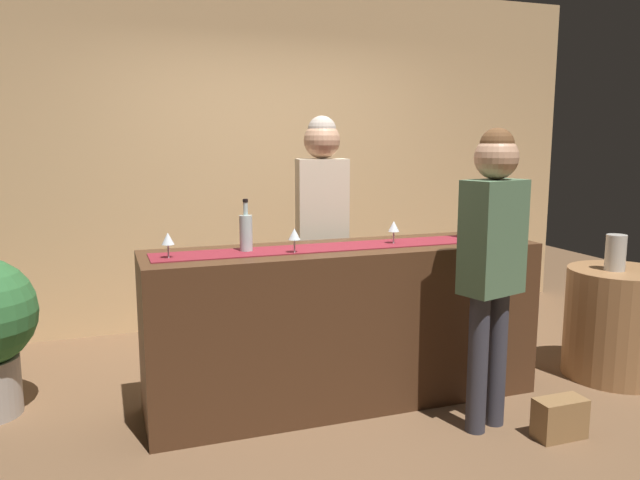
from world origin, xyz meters
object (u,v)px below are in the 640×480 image
object	(u,v)px
wine_glass_far_end	(394,227)
customer_sipping	(492,248)
bartender	(322,214)
round_side_table	(617,323)
handbag	(560,418)
wine_bottle_green	(464,221)
wine_bottle_clear	(246,232)
wine_glass_mid_counter	(168,240)
wine_glass_near_customer	(294,235)
vase_on_side_table	(616,253)

from	to	relation	value
wine_glass_far_end	customer_sipping	xyz separation A→B (m)	(0.29, -0.60, -0.05)
bartender	round_side_table	size ratio (longest dim) A/B	2.37
wine_glass_far_end	handbag	size ratio (longest dim) A/B	0.51
wine_glass_far_end	handbag	bearing A→B (deg)	-54.21
wine_glass_far_end	bartender	xyz separation A→B (m)	(-0.25, 0.59, 0.02)
wine_bottle_green	wine_bottle_clear	world-z (taller)	same
wine_bottle_green	wine_glass_mid_counter	xyz separation A→B (m)	(-1.88, -0.07, -0.01)
wine_glass_far_end	bartender	bearing A→B (deg)	113.14
wine_glass_far_end	customer_sipping	bearing A→B (deg)	-63.78
wine_bottle_green	bartender	world-z (taller)	bartender
wine_bottle_green	wine_glass_near_customer	bearing A→B (deg)	-172.98
wine_bottle_clear	handbag	size ratio (longest dim) A/B	1.08
wine_glass_near_customer	wine_glass_far_end	xyz separation A→B (m)	(0.66, 0.10, 0.00)
wine_glass_near_customer	handbag	world-z (taller)	wine_glass_near_customer
vase_on_side_table	wine_glass_mid_counter	bearing A→B (deg)	175.89
handbag	wine_glass_far_end	bearing A→B (deg)	125.79
customer_sipping	vase_on_side_table	size ratio (longest dim) A/B	6.93
wine_glass_near_customer	wine_glass_far_end	bearing A→B (deg)	8.27
customer_sipping	vase_on_side_table	distance (m)	1.29
wine_glass_mid_counter	handbag	size ratio (longest dim) A/B	0.51
wine_bottle_clear	round_side_table	size ratio (longest dim) A/B	0.41
wine_glass_far_end	vase_on_side_table	size ratio (longest dim) A/B	0.60
handbag	customer_sipping	bearing A→B (deg)	142.17
wine_bottle_clear	wine_glass_mid_counter	distance (m)	0.45
wine_bottle_green	customer_sipping	world-z (taller)	customer_sipping
wine_glass_far_end	round_side_table	distance (m)	1.74
wine_glass_far_end	vase_on_side_table	distance (m)	1.55
round_side_table	vase_on_side_table	bearing A→B (deg)	179.53
wine_bottle_clear	wine_glass_near_customer	size ratio (longest dim) A/B	2.10
round_side_table	wine_glass_near_customer	bearing A→B (deg)	176.60
bartender	round_side_table	bearing A→B (deg)	164.19
wine_glass_near_customer	round_side_table	world-z (taller)	wine_glass_near_customer
vase_on_side_table	handbag	world-z (taller)	vase_on_side_table
wine_glass_mid_counter	customer_sipping	world-z (taller)	customer_sipping
wine_glass_mid_counter	handbag	xyz separation A→B (m)	(1.95, -0.81, -0.96)
bartender	vase_on_side_table	bearing A→B (deg)	163.47
wine_glass_far_end	vase_on_side_table	xyz separation A→B (m)	(1.52, -0.23, -0.21)
wine_glass_mid_counter	bartender	distance (m)	1.26
wine_glass_near_customer	bartender	size ratio (longest dim) A/B	0.08
round_side_table	vase_on_side_table	xyz separation A→B (m)	(-0.06, 0.00, 0.49)
wine_bottle_clear	bartender	bearing A→B (deg)	39.67
bartender	vase_on_side_table	xyz separation A→B (m)	(1.77, -0.82, -0.24)
wine_bottle_clear	wine_glass_far_end	distance (m)	0.91
wine_bottle_clear	vase_on_side_table	bearing A→B (deg)	-6.59
round_side_table	bartender	bearing A→B (deg)	155.83
wine_bottle_green	round_side_table	distance (m)	1.30
vase_on_side_table	bartender	bearing A→B (deg)	155.11
wine_bottle_clear	vase_on_side_table	size ratio (longest dim) A/B	1.26
wine_bottle_green	round_side_table	xyz separation A→B (m)	(1.05, -0.28, -0.71)
customer_sipping	wine_glass_mid_counter	bearing A→B (deg)	144.44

